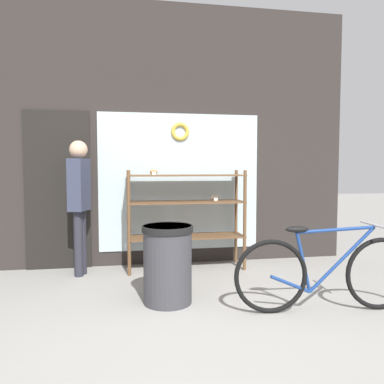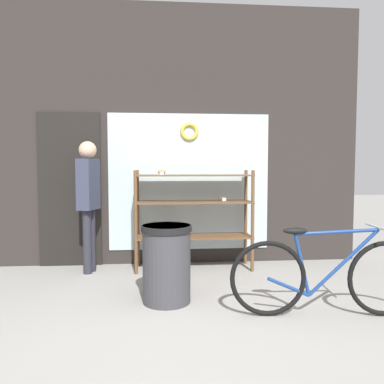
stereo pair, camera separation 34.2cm
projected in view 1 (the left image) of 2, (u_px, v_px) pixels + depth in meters
name	position (u px, v px, depth m)	size (l,w,h in m)	color
ground_plane	(200.00, 344.00, 2.86)	(30.00, 30.00, 0.00)	gray
storefront_facade	(163.00, 139.00, 5.20)	(5.25, 0.13, 3.61)	#2D2826
display_case	(185.00, 208.00, 4.96)	(1.54, 0.44, 1.33)	brown
bicycle	(326.00, 272.00, 3.50)	(1.76, 0.46, 0.83)	black
pedestrian	(79.00, 196.00, 4.65)	(0.26, 0.36, 1.69)	#282833
trash_bin	(168.00, 261.00, 3.72)	(0.51, 0.51, 0.78)	#38383D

